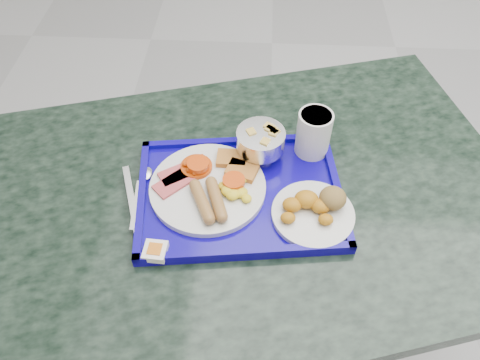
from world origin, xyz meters
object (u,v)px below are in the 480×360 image
object	(u,v)px
table	(248,241)
juice_cup	(314,132)
main_plate	(211,185)
bread_plate	(315,208)
fruit_bowl	(261,141)
tray	(240,194)

from	to	relation	value
table	juice_cup	size ratio (longest dim) A/B	12.59
main_plate	bread_plate	bearing A→B (deg)	-13.67
fruit_bowl	juice_cup	distance (m)	0.11
main_plate	fruit_bowl	world-z (taller)	fruit_bowl
tray	table	bearing A→B (deg)	27.62
bread_plate	juice_cup	size ratio (longest dim) A/B	1.58
tray	bread_plate	bearing A→B (deg)	-16.62
tray	juice_cup	xyz separation A→B (m)	(0.15, 0.13, 0.06)
main_plate	juice_cup	distance (m)	0.25
table	fruit_bowl	bearing A→B (deg)	78.45
fruit_bowl	bread_plate	bearing A→B (deg)	-53.81
tray	main_plate	xyz separation A→B (m)	(-0.06, 0.01, 0.02)
bread_plate	table	bearing A→B (deg)	157.31
main_plate	table	bearing A→B (deg)	2.49
main_plate	juice_cup	xyz separation A→B (m)	(0.21, 0.12, 0.04)
tray	bread_plate	world-z (taller)	bread_plate
fruit_bowl	juice_cup	world-z (taller)	juice_cup
table	main_plate	bearing A→B (deg)	-177.51
bread_plate	fruit_bowl	distance (m)	0.19
table	tray	distance (m)	0.19
table	tray	world-z (taller)	tray
tray	bread_plate	size ratio (longest dim) A/B	2.75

